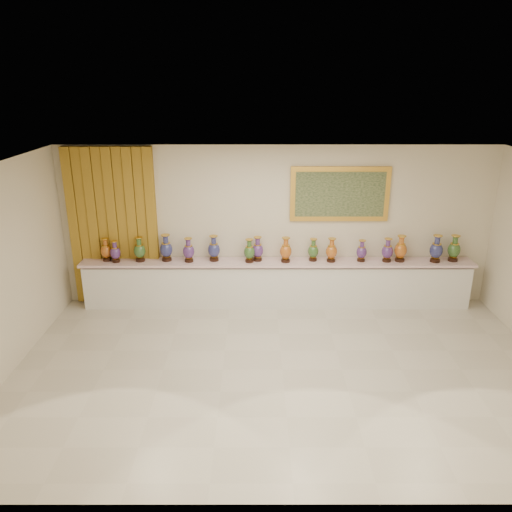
{
  "coord_description": "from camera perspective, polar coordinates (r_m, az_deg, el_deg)",
  "views": [
    {
      "loc": [
        -0.4,
        -6.44,
        4.08
      ],
      "look_at": [
        -0.39,
        1.7,
        1.2
      ],
      "focal_mm": 35.0,
      "sensor_mm": 36.0,
      "label": 1
    }
  ],
  "objects": [
    {
      "name": "vase_2",
      "position": [
        9.44,
        -13.16,
        0.62
      ],
      "size": [
        0.22,
        0.22,
        0.46
      ],
      "rotation": [
        0.0,
        0.0,
        0.01
      ],
      "color": "black",
      "rests_on": "counter"
    },
    {
      "name": "room",
      "position": [
        9.43,
        -12.1,
        3.81
      ],
      "size": [
        8.0,
        8.0,
        8.0
      ],
      "color": "beige",
      "rests_on": "ground"
    },
    {
      "name": "vase_0",
      "position": [
        9.63,
        -16.76,
        0.58
      ],
      "size": [
        0.23,
        0.23,
        0.43
      ],
      "rotation": [
        0.0,
        0.0,
        -0.14
      ],
      "color": "black",
      "rests_on": "counter"
    },
    {
      "name": "vase_6",
      "position": [
        9.15,
        -0.76,
        0.48
      ],
      "size": [
        0.25,
        0.25,
        0.44
      ],
      "rotation": [
        0.0,
        0.0,
        0.24
      ],
      "color": "black",
      "rests_on": "counter"
    },
    {
      "name": "vase_10",
      "position": [
        9.27,
        8.63,
        0.55
      ],
      "size": [
        0.25,
        0.25,
        0.45
      ],
      "rotation": [
        0.0,
        0.0,
        -0.24
      ],
      "color": "black",
      "rests_on": "counter"
    },
    {
      "name": "vase_5",
      "position": [
        9.25,
        -4.83,
        0.74
      ],
      "size": [
        0.23,
        0.23,
        0.48
      ],
      "rotation": [
        0.0,
        0.0,
        -0.02
      ],
      "color": "black",
      "rests_on": "counter"
    },
    {
      "name": "counter",
      "position": [
        9.45,
        2.38,
        -3.2
      ],
      "size": [
        7.28,
        0.48,
        0.9
      ],
      "color": "white",
      "rests_on": "ground"
    },
    {
      "name": "vase_14",
      "position": [
        9.73,
        19.9,
        0.65
      ],
      "size": [
        0.25,
        0.25,
        0.51
      ],
      "rotation": [
        0.0,
        0.0,
        -0.04
      ],
      "color": "black",
      "rests_on": "counter"
    },
    {
      "name": "vase_13",
      "position": [
        9.56,
        16.2,
        0.68
      ],
      "size": [
        0.29,
        0.29,
        0.49
      ],
      "rotation": [
        0.0,
        0.0,
        -0.31
      ],
      "color": "black",
      "rests_on": "counter"
    },
    {
      "name": "vase_15",
      "position": [
        9.9,
        21.7,
        0.69
      ],
      "size": [
        0.24,
        0.24,
        0.49
      ],
      "rotation": [
        0.0,
        0.0,
        -0.04
      ],
      "color": "black",
      "rests_on": "counter"
    },
    {
      "name": "vase_8",
      "position": [
        9.17,
        3.41,
        0.57
      ],
      "size": [
        0.26,
        0.26,
        0.47
      ],
      "rotation": [
        0.0,
        0.0,
        0.21
      ],
      "color": "black",
      "rests_on": "counter"
    },
    {
      "name": "ground",
      "position": [
        7.63,
        3.03,
        -12.84
      ],
      "size": [
        8.0,
        8.0,
        0.0
      ],
      "primitive_type": "plane",
      "color": "beige",
      "rests_on": "ground"
    },
    {
      "name": "vase_1",
      "position": [
        9.51,
        -15.78,
        0.38
      ],
      "size": [
        0.2,
        0.2,
        0.41
      ],
      "rotation": [
        0.0,
        0.0,
        -0.04
      ],
      "color": "black",
      "rests_on": "counter"
    },
    {
      "name": "vase_11",
      "position": [
        9.4,
        11.98,
        0.48
      ],
      "size": [
        0.21,
        0.21,
        0.41
      ],
      "rotation": [
        0.0,
        0.0,
        0.13
      ],
      "color": "black",
      "rests_on": "counter"
    },
    {
      "name": "vase_12",
      "position": [
        9.49,
        14.78,
        0.53
      ],
      "size": [
        0.27,
        0.27,
        0.44
      ],
      "rotation": [
        0.0,
        0.0,
        0.39
      ],
      "color": "black",
      "rests_on": "counter"
    },
    {
      "name": "vase_9",
      "position": [
        9.28,
        6.55,
        0.59
      ],
      "size": [
        0.26,
        0.26,
        0.42
      ],
      "rotation": [
        0.0,
        0.0,
        0.38
      ],
      "color": "black",
      "rests_on": "counter"
    },
    {
      "name": "vase_7",
      "position": [
        9.22,
        0.18,
        0.69
      ],
      "size": [
        0.27,
        0.27,
        0.46
      ],
      "rotation": [
        0.0,
        0.0,
        -0.36
      ],
      "color": "black",
      "rests_on": "counter"
    },
    {
      "name": "vase_3",
      "position": [
        9.36,
        -10.22,
        0.79
      ],
      "size": [
        0.27,
        0.27,
        0.5
      ],
      "rotation": [
        0.0,
        0.0,
        0.17
      ],
      "color": "black",
      "rests_on": "counter"
    },
    {
      "name": "vase_4",
      "position": [
        9.25,
        -7.71,
        0.55
      ],
      "size": [
        0.26,
        0.26,
        0.45
      ],
      "rotation": [
        0.0,
        0.0,
        -0.31
      ],
      "color": "black",
      "rests_on": "counter"
    }
  ]
}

